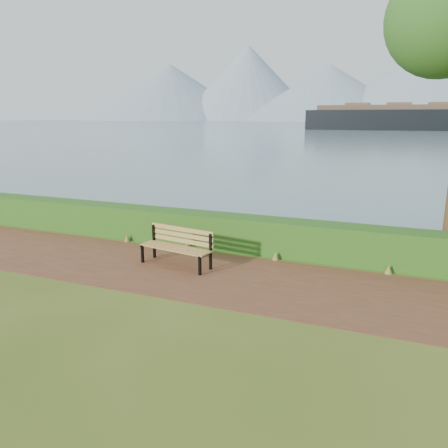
% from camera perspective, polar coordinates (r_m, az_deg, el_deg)
% --- Properties ---
extents(ground, '(140.00, 140.00, 0.00)m').
position_cam_1_polar(ground, '(10.78, -4.50, -6.91)').
color(ground, '#425418').
rests_on(ground, ground).
extents(path, '(40.00, 3.40, 0.01)m').
position_cam_1_polar(path, '(11.03, -3.80, -6.38)').
color(path, '#572C1E').
rests_on(path, ground).
extents(hedge, '(32.00, 0.85, 1.00)m').
position_cam_1_polar(hedge, '(12.89, 0.61, -1.04)').
color(hedge, '#1B4413').
rests_on(hedge, ground).
extents(water, '(700.00, 510.00, 0.00)m').
position_cam_1_polar(water, '(269.06, 21.58, 12.13)').
color(water, '#405567').
rests_on(water, ground).
extents(mountains, '(585.00, 190.00, 70.00)m').
position_cam_1_polar(mountains, '(415.96, 21.00, 16.29)').
color(mountains, gray).
rests_on(mountains, ground).
extents(bench, '(2.05, 0.89, 1.00)m').
position_cam_1_polar(bench, '(11.47, -6.05, -2.64)').
color(bench, black).
rests_on(bench, ground).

